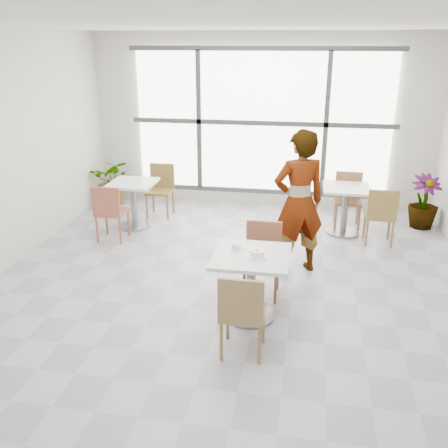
% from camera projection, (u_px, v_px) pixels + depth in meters
% --- Properties ---
extents(floor, '(7.00, 7.00, 0.00)m').
position_uv_depth(floor, '(228.00, 293.00, 5.99)').
color(floor, '#9E9EA5').
rests_on(floor, ground).
extents(ceiling, '(7.00, 7.00, 0.00)m').
position_uv_depth(ceiling, '(229.00, 25.00, 4.94)').
color(ceiling, white).
rests_on(ceiling, ground).
extents(wall_back, '(6.00, 0.00, 6.00)m').
position_uv_depth(wall_back, '(262.00, 122.00, 8.70)').
color(wall_back, silver).
rests_on(wall_back, ground).
extents(wall_front, '(6.00, 0.00, 6.00)m').
position_uv_depth(wall_front, '(100.00, 365.00, 2.24)').
color(wall_front, silver).
rests_on(wall_front, ground).
extents(window, '(4.60, 0.07, 2.52)m').
position_uv_depth(window, '(261.00, 123.00, 8.64)').
color(window, white).
rests_on(window, ground).
extents(main_table, '(0.80, 0.80, 0.75)m').
position_uv_depth(main_table, '(251.00, 274.00, 5.30)').
color(main_table, silver).
rests_on(main_table, ground).
extents(chair_near, '(0.42, 0.42, 0.87)m').
position_uv_depth(chair_near, '(242.00, 310.00, 4.64)').
color(chair_near, olive).
rests_on(chair_near, ground).
extents(chair_far, '(0.42, 0.42, 0.87)m').
position_uv_depth(chair_far, '(263.00, 254.00, 5.86)').
color(chair_far, brown).
rests_on(chair_far, ground).
extents(oatmeal_bowl, '(0.21, 0.21, 0.09)m').
position_uv_depth(oatmeal_bowl, '(257.00, 253.00, 5.14)').
color(oatmeal_bowl, white).
rests_on(oatmeal_bowl, main_table).
extents(coffee_cup, '(0.16, 0.13, 0.07)m').
position_uv_depth(coffee_cup, '(236.00, 247.00, 5.33)').
color(coffee_cup, silver).
rests_on(coffee_cup, main_table).
extents(person, '(0.80, 0.68, 1.86)m').
position_uv_depth(person, '(299.00, 203.00, 6.28)').
color(person, black).
rests_on(person, ground).
extents(bg_table_left, '(0.70, 0.70, 0.75)m').
position_uv_depth(bg_table_left, '(133.00, 198.00, 7.95)').
color(bg_table_left, white).
rests_on(bg_table_left, ground).
extents(bg_table_right, '(0.70, 0.70, 0.75)m').
position_uv_depth(bg_table_right, '(345.00, 203.00, 7.68)').
color(bg_table_right, silver).
rests_on(bg_table_right, ground).
extents(bg_chair_left_near, '(0.42, 0.42, 0.87)m').
position_uv_depth(bg_chair_left_near, '(110.00, 209.00, 7.37)').
color(bg_chair_left_near, '#A2543C').
rests_on(bg_chair_left_near, ground).
extents(bg_chair_left_far, '(0.42, 0.42, 0.87)m').
position_uv_depth(bg_chair_left_far, '(161.00, 186.00, 8.53)').
color(bg_chair_left_far, olive).
rests_on(bg_chair_left_far, ground).
extents(bg_chair_right_near, '(0.42, 0.42, 0.87)m').
position_uv_depth(bg_chair_right_near, '(381.00, 213.00, 7.23)').
color(bg_chair_right_near, olive).
rests_on(bg_chair_right_near, ground).
extents(bg_chair_right_far, '(0.42, 0.42, 0.87)m').
position_uv_depth(bg_chair_right_far, '(348.00, 196.00, 8.01)').
color(bg_chair_right_far, '#946741').
rests_on(bg_chair_right_far, ground).
extents(plant_left, '(0.84, 0.75, 0.85)m').
position_uv_depth(plant_left, '(114.00, 181.00, 9.11)').
color(plant_left, '#3C7433').
rests_on(plant_left, ground).
extents(plant_right, '(0.58, 0.58, 0.86)m').
position_uv_depth(plant_right, '(424.00, 202.00, 7.95)').
color(plant_right, '#447536').
rests_on(plant_right, ground).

